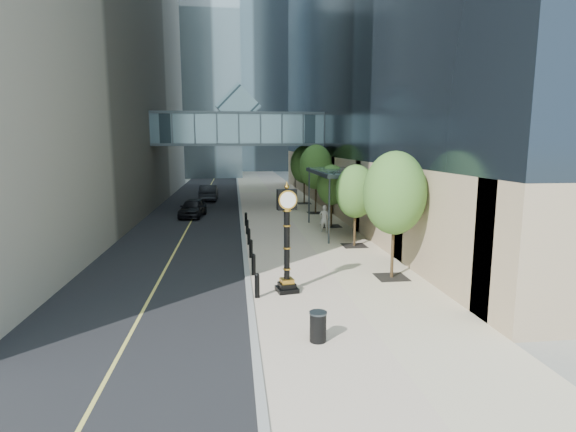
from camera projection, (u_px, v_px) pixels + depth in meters
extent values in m
plane|color=gray|center=(328.00, 305.00, 17.35)|extent=(320.00, 320.00, 0.00)
cube|color=black|center=(206.00, 193.00, 55.72)|extent=(8.00, 180.00, 0.02)
cube|color=#C3AC96|center=(270.00, 192.00, 56.66)|extent=(8.00, 180.00, 0.06)
cube|color=gray|center=(239.00, 193.00, 56.19)|extent=(0.25, 180.00, 0.07)
cube|color=#8DA4B2|center=(223.00, 51.00, 129.03)|extent=(22.00, 22.00, 65.00)
cube|color=#466271|center=(239.00, 129.00, 43.23)|extent=(17.00, 4.00, 3.00)
cube|color=#383F44|center=(239.00, 145.00, 43.47)|extent=(17.00, 4.20, 0.25)
cube|color=#383F44|center=(238.00, 114.00, 43.00)|extent=(17.00, 4.20, 0.25)
cube|color=#466271|center=(238.00, 107.00, 42.90)|extent=(4.24, 3.00, 4.24)
cube|color=#383F44|center=(337.00, 172.00, 30.81)|extent=(3.00, 8.00, 0.25)
cube|color=#466271|center=(337.00, 170.00, 30.79)|extent=(2.80, 7.80, 0.06)
cylinder|color=#383F44|center=(329.00, 211.00, 27.37)|extent=(0.12, 0.12, 4.20)
cylinder|color=#383F44|center=(309.00, 197.00, 34.62)|extent=(0.12, 0.12, 4.20)
cylinder|color=black|center=(257.00, 287.00, 17.93)|extent=(0.20, 0.20, 0.90)
cylinder|color=black|center=(254.00, 265.00, 21.07)|extent=(0.20, 0.20, 0.90)
cylinder|color=black|center=(251.00, 250.00, 24.20)|extent=(0.20, 0.20, 0.90)
cylinder|color=black|center=(249.00, 237.00, 27.34)|extent=(0.20, 0.20, 0.90)
cylinder|color=black|center=(247.00, 228.00, 30.48)|extent=(0.20, 0.20, 0.90)
cylinder|color=black|center=(246.00, 220.00, 33.61)|extent=(0.20, 0.20, 0.90)
cube|color=black|center=(391.00, 277.00, 20.71)|extent=(1.40, 1.40, 0.02)
cylinder|color=#49351F|center=(393.00, 245.00, 20.46)|extent=(0.14, 0.14, 3.08)
ellipsoid|color=#335C22|center=(395.00, 193.00, 20.08)|extent=(2.82, 2.82, 3.76)
cube|color=black|center=(354.00, 246.00, 27.08)|extent=(1.40, 1.40, 0.02)
cylinder|color=#49351F|center=(355.00, 225.00, 26.87)|extent=(0.14, 0.14, 2.60)
ellipsoid|color=#335C22|center=(356.00, 191.00, 26.55)|extent=(2.38, 2.38, 3.17)
cube|color=black|center=(331.00, 226.00, 33.45)|extent=(1.40, 1.40, 0.02)
cylinder|color=#49351F|center=(331.00, 210.00, 33.25)|extent=(0.14, 0.14, 2.43)
ellipsoid|color=#335C22|center=(332.00, 185.00, 32.95)|extent=(2.23, 2.23, 2.97)
cube|color=black|center=(315.00, 213.00, 39.82)|extent=(1.40, 1.40, 0.02)
cylinder|color=#49351F|center=(316.00, 195.00, 39.56)|extent=(0.14, 0.14, 3.20)
ellipsoid|color=#335C22|center=(316.00, 167.00, 39.17)|extent=(2.93, 2.93, 3.91)
cube|color=black|center=(304.00, 203.00, 46.19)|extent=(1.40, 1.40, 0.02)
cylinder|color=#49351F|center=(304.00, 188.00, 45.94)|extent=(0.14, 0.14, 3.13)
ellipsoid|color=#335C22|center=(304.00, 164.00, 45.55)|extent=(2.87, 2.87, 3.83)
cube|color=black|center=(287.00, 289.00, 18.72)|extent=(0.97, 0.97, 0.19)
cube|color=black|center=(287.00, 285.00, 18.69)|extent=(0.76, 0.76, 0.19)
cube|color=gold|center=(287.00, 281.00, 18.66)|extent=(0.59, 0.59, 0.19)
cylinder|color=black|center=(287.00, 245.00, 18.41)|extent=(0.24, 0.24, 2.89)
cube|color=black|center=(287.00, 200.00, 18.11)|extent=(0.83, 0.41, 0.84)
cylinder|color=white|center=(286.00, 199.00, 18.27)|extent=(0.65, 0.15, 0.65)
cylinder|color=white|center=(287.00, 200.00, 17.95)|extent=(0.65, 0.15, 0.65)
sphere|color=gold|center=(287.00, 187.00, 18.03)|extent=(0.19, 0.19, 0.19)
cylinder|color=black|center=(318.00, 327.00, 13.96)|extent=(0.66, 0.66, 0.90)
imported|color=beige|center=(324.00, 219.00, 31.13)|extent=(0.78, 0.60, 1.90)
imported|color=black|center=(193.00, 208.00, 37.86)|extent=(2.36, 4.69, 1.53)
imported|color=black|center=(209.00, 193.00, 48.87)|extent=(1.89, 5.18, 1.70)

